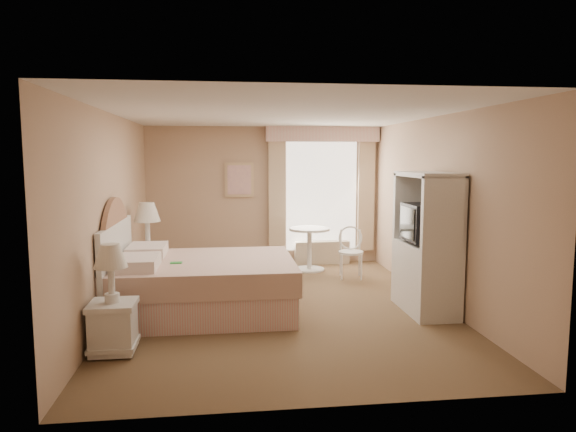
{
  "coord_description": "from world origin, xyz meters",
  "views": [
    {
      "loc": [
        -0.71,
        -6.53,
        1.97
      ],
      "look_at": [
        0.13,
        0.3,
        1.17
      ],
      "focal_mm": 32.0,
      "sensor_mm": 36.0,
      "label": 1
    }
  ],
  "objects": [
    {
      "name": "room",
      "position": [
        0.0,
        0.0,
        1.25
      ],
      "size": [
        4.21,
        5.51,
        2.51
      ],
      "color": "brown",
      "rests_on": "ground"
    },
    {
      "name": "window",
      "position": [
        1.05,
        2.65,
        1.34
      ],
      "size": [
        2.05,
        0.22,
        2.51
      ],
      "color": "white",
      "rests_on": "room"
    },
    {
      "name": "framed_art",
      "position": [
        -0.45,
        2.71,
        1.55
      ],
      "size": [
        0.52,
        0.04,
        0.62
      ],
      "color": "tan",
      "rests_on": "room"
    },
    {
      "name": "bed",
      "position": [
        -1.11,
        -0.11,
        0.38
      ],
      "size": [
        2.27,
        1.79,
        1.58
      ],
      "color": "#DC958F",
      "rests_on": "room"
    },
    {
      "name": "nightstand_near",
      "position": [
        -1.84,
        -1.38,
        0.41
      ],
      "size": [
        0.45,
        0.45,
        1.09
      ],
      "color": "silver",
      "rests_on": "room"
    },
    {
      "name": "nightstand_far",
      "position": [
        -1.84,
        1.06,
        0.48
      ],
      "size": [
        0.53,
        0.53,
        1.28
      ],
      "color": "silver",
      "rests_on": "room"
    },
    {
      "name": "round_table",
      "position": [
        0.73,
        2.12,
        0.49
      ],
      "size": [
        0.7,
        0.7,
        0.74
      ],
      "color": "silver",
      "rests_on": "room"
    },
    {
      "name": "cafe_chair",
      "position": [
        1.32,
        1.53,
        0.48
      ],
      "size": [
        0.46,
        0.46,
        0.83
      ],
      "rotation": [
        0.0,
        0.0,
        -0.16
      ],
      "color": "silver",
      "rests_on": "room"
    },
    {
      "name": "armoire",
      "position": [
        1.81,
        -0.41,
        0.74
      ],
      "size": [
        0.53,
        1.07,
        1.77
      ],
      "color": "silver",
      "rests_on": "room"
    }
  ]
}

